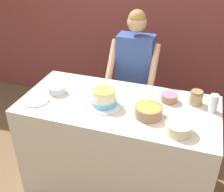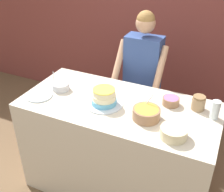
{
  "view_description": "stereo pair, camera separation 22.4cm",
  "coord_description": "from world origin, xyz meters",
  "px_view_note": "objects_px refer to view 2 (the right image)",
  "views": [
    {
      "loc": [
        0.56,
        -1.48,
        2.18
      ],
      "look_at": [
        -0.04,
        0.35,
        1.03
      ],
      "focal_mm": 45.0,
      "sensor_mm": 36.0,
      "label": 1
    },
    {
      "loc": [
        0.77,
        -1.39,
        2.18
      ],
      "look_at": [
        -0.04,
        0.35,
        1.03
      ],
      "focal_mm": 45.0,
      "sensor_mm": 36.0,
      "label": 2
    }
  ],
  "objects_px": {
    "cake": "(104,98)",
    "stoneware_jar": "(198,103)",
    "frosting_bowl_pink": "(174,132)",
    "drinking_glass": "(215,110)",
    "frosting_bowl_orange": "(146,113)",
    "frosting_bowl_purple": "(171,101)",
    "ceramic_plate": "(39,96)",
    "person_baker": "(142,72)",
    "frosting_bowl_white": "(61,86)"
  },
  "relations": [
    {
      "from": "frosting_bowl_pink",
      "to": "ceramic_plate",
      "type": "bearing_deg",
      "value": 177.35
    },
    {
      "from": "frosting_bowl_pink",
      "to": "drinking_glass",
      "type": "xyz_separation_m",
      "value": [
        0.22,
        0.36,
        0.03
      ]
    },
    {
      "from": "cake",
      "to": "frosting_bowl_pink",
      "type": "bearing_deg",
      "value": -15.72
    },
    {
      "from": "frosting_bowl_white",
      "to": "stoneware_jar",
      "type": "bearing_deg",
      "value": 9.46
    },
    {
      "from": "frosting_bowl_orange",
      "to": "frosting_bowl_pink",
      "type": "height_order",
      "value": "frosting_bowl_orange"
    },
    {
      "from": "ceramic_plate",
      "to": "cake",
      "type": "bearing_deg",
      "value": 11.9
    },
    {
      "from": "frosting_bowl_orange",
      "to": "person_baker",
      "type": "bearing_deg",
      "value": 111.55
    },
    {
      "from": "frosting_bowl_white",
      "to": "frosting_bowl_purple",
      "type": "height_order",
      "value": "frosting_bowl_white"
    },
    {
      "from": "frosting_bowl_orange",
      "to": "frosting_bowl_purple",
      "type": "height_order",
      "value": "frosting_bowl_orange"
    },
    {
      "from": "frosting_bowl_white",
      "to": "drinking_glass",
      "type": "bearing_deg",
      "value": 5.39
    },
    {
      "from": "frosting_bowl_pink",
      "to": "stoneware_jar",
      "type": "relative_size",
      "value": 1.59
    },
    {
      "from": "person_baker",
      "to": "cake",
      "type": "height_order",
      "value": "person_baker"
    },
    {
      "from": "frosting_bowl_purple",
      "to": "ceramic_plate",
      "type": "height_order",
      "value": "frosting_bowl_purple"
    },
    {
      "from": "person_baker",
      "to": "drinking_glass",
      "type": "relative_size",
      "value": 10.52
    },
    {
      "from": "frosting_bowl_white",
      "to": "frosting_bowl_orange",
      "type": "relative_size",
      "value": 0.81
    },
    {
      "from": "frosting_bowl_pink",
      "to": "drinking_glass",
      "type": "relative_size",
      "value": 1.28
    },
    {
      "from": "frosting_bowl_white",
      "to": "frosting_bowl_purple",
      "type": "xyz_separation_m",
      "value": [
        0.95,
        0.17,
        0.0
      ]
    },
    {
      "from": "cake",
      "to": "stoneware_jar",
      "type": "xyz_separation_m",
      "value": [
        0.7,
        0.25,
        -0.0
      ]
    },
    {
      "from": "frosting_bowl_purple",
      "to": "drinking_glass",
      "type": "relative_size",
      "value": 0.93
    },
    {
      "from": "cake",
      "to": "frosting_bowl_purple",
      "type": "bearing_deg",
      "value": 24.84
    },
    {
      "from": "frosting_bowl_orange",
      "to": "frosting_bowl_pink",
      "type": "xyz_separation_m",
      "value": [
        0.24,
        -0.13,
        -0.01
      ]
    },
    {
      "from": "drinking_glass",
      "to": "stoneware_jar",
      "type": "height_order",
      "value": "drinking_glass"
    },
    {
      "from": "cake",
      "to": "frosting_bowl_pink",
      "type": "height_order",
      "value": "cake"
    },
    {
      "from": "frosting_bowl_purple",
      "to": "frosting_bowl_pink",
      "type": "xyz_separation_m",
      "value": [
        0.12,
        -0.4,
        0.01
      ]
    },
    {
      "from": "person_baker",
      "to": "frosting_bowl_purple",
      "type": "height_order",
      "value": "person_baker"
    },
    {
      "from": "cake",
      "to": "frosting_bowl_white",
      "type": "height_order",
      "value": "frosting_bowl_white"
    },
    {
      "from": "cake",
      "to": "frosting_bowl_orange",
      "type": "bearing_deg",
      "value": -6.47
    },
    {
      "from": "ceramic_plate",
      "to": "frosting_bowl_pink",
      "type": "bearing_deg",
      "value": -2.65
    },
    {
      "from": "person_baker",
      "to": "frosting_bowl_orange",
      "type": "distance_m",
      "value": 0.82
    },
    {
      "from": "frosting_bowl_white",
      "to": "cake",
      "type": "bearing_deg",
      "value": -7.41
    },
    {
      "from": "stoneware_jar",
      "to": "ceramic_plate",
      "type": "bearing_deg",
      "value": -163.62
    },
    {
      "from": "frosting_bowl_orange",
      "to": "drinking_glass",
      "type": "relative_size",
      "value": 1.43
    },
    {
      "from": "frosting_bowl_pink",
      "to": "drinking_glass",
      "type": "distance_m",
      "value": 0.42
    },
    {
      "from": "ceramic_plate",
      "to": "drinking_glass",
      "type": "bearing_deg",
      "value": 12.13
    },
    {
      "from": "frosting_bowl_purple",
      "to": "ceramic_plate",
      "type": "distance_m",
      "value": 1.11
    },
    {
      "from": "frosting_bowl_orange",
      "to": "stoneware_jar",
      "type": "height_order",
      "value": "frosting_bowl_orange"
    },
    {
      "from": "frosting_bowl_purple",
      "to": "stoneware_jar",
      "type": "height_order",
      "value": "stoneware_jar"
    },
    {
      "from": "frosting_bowl_white",
      "to": "drinking_glass",
      "type": "xyz_separation_m",
      "value": [
        1.3,
        0.12,
        0.04
      ]
    },
    {
      "from": "frosting_bowl_pink",
      "to": "frosting_bowl_white",
      "type": "bearing_deg",
      "value": 167.77
    },
    {
      "from": "frosting_bowl_pink",
      "to": "ceramic_plate",
      "type": "distance_m",
      "value": 1.18
    },
    {
      "from": "frosting_bowl_purple",
      "to": "frosting_bowl_pink",
      "type": "bearing_deg",
      "value": -72.82
    },
    {
      "from": "drinking_glass",
      "to": "person_baker",
      "type": "bearing_deg",
      "value": 144.86
    },
    {
      "from": "frosting_bowl_purple",
      "to": "ceramic_plate",
      "type": "bearing_deg",
      "value": -161.82
    },
    {
      "from": "cake",
      "to": "frosting_bowl_white",
      "type": "bearing_deg",
      "value": 172.59
    },
    {
      "from": "frosting_bowl_white",
      "to": "frosting_bowl_pink",
      "type": "distance_m",
      "value": 1.1
    },
    {
      "from": "drinking_glass",
      "to": "stoneware_jar",
      "type": "bearing_deg",
      "value": 151.81
    },
    {
      "from": "cake",
      "to": "frosting_bowl_pink",
      "type": "relative_size",
      "value": 1.63
    },
    {
      "from": "frosting_bowl_purple",
      "to": "drinking_glass",
      "type": "bearing_deg",
      "value": -7.49
    },
    {
      "from": "ceramic_plate",
      "to": "stoneware_jar",
      "type": "distance_m",
      "value": 1.32
    },
    {
      "from": "cake",
      "to": "frosting_bowl_purple",
      "type": "relative_size",
      "value": 2.24
    }
  ]
}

